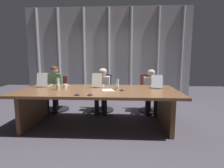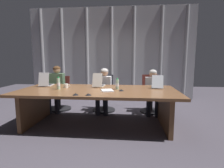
{
  "view_description": "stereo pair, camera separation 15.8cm",
  "coord_description": "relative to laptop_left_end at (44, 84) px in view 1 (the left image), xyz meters",
  "views": [
    {
      "loc": [
        0.49,
        -3.57,
        1.39
      ],
      "look_at": [
        0.28,
        0.14,
        0.85
      ],
      "focal_mm": 28.52,
      "sensor_mm": 36.0,
      "label": 1
    },
    {
      "loc": [
        0.64,
        -3.56,
        1.39
      ],
      "look_at": [
        0.28,
        0.14,
        0.85
      ],
      "focal_mm": 28.52,
      "sensor_mm": 36.0,
      "label": 2
    }
  ],
  "objects": [
    {
      "name": "person_center",
      "position": [
        2.53,
        0.54,
        -0.18
      ],
      "size": [
        0.41,
        0.56,
        1.11
      ],
      "rotation": [
        0.0,
        0.0,
        -1.64
      ],
      "color": "silver",
      "rests_on": "ground_plane"
    },
    {
      "name": "laptop_left_end",
      "position": [
        0.0,
        0.0,
        0.0
      ],
      "size": [
        0.26,
        0.42,
        0.32
      ],
      "rotation": [
        0.0,
        0.0,
        1.65
      ],
      "color": "#BCBCC1",
      "rests_on": "conference_table"
    },
    {
      "name": "office_chair_center",
      "position": [
        2.52,
        0.7,
        -0.46
      ],
      "size": [
        0.6,
        0.6,
        0.97
      ],
      "rotation": [
        0.0,
        0.0,
        -1.46
      ],
      "color": "#511E19",
      "rests_on": "ground_plane"
    },
    {
      "name": "spiral_notepad",
      "position": [
        1.5,
        -0.51,
        -0.05
      ],
      "size": [
        0.3,
        0.35,
        0.03
      ],
      "rotation": [
        0.0,
        0.0,
        0.29
      ],
      "color": "silver",
      "rests_on": "conference_table"
    },
    {
      "name": "conference_mic_left_side",
      "position": [
        1.01,
        -0.98,
        -0.04
      ],
      "size": [
        0.11,
        0.11,
        0.03
      ],
      "primitive_type": "cone",
      "color": "black",
      "rests_on": "conference_table"
    },
    {
      "name": "person_left_mid",
      "position": [
        1.28,
        0.54,
        -0.16
      ],
      "size": [
        0.38,
        0.56,
        1.14
      ],
      "rotation": [
        0.0,
        0.0,
        -1.62
      ],
      "color": "silver",
      "rests_on": "ground_plane"
    },
    {
      "name": "water_bottle_secondary",
      "position": [
        0.47,
        -0.42,
        0.06
      ],
      "size": [
        0.07,
        0.07,
        0.26
      ],
      "color": "#ADD1B2",
      "rests_on": "conference_table"
    },
    {
      "name": "conference_mic_right_side",
      "position": [
        1.78,
        -0.49,
        -0.04
      ],
      "size": [
        0.11,
        0.11,
        0.03
      ],
      "primitive_type": "cone",
      "color": "black",
      "rests_on": "conference_table"
    },
    {
      "name": "conference_mic_middle",
      "position": [
        1.23,
        -0.97,
        -0.04
      ],
      "size": [
        0.11,
        0.11,
        0.03
      ],
      "primitive_type": "cone",
      "color": "black",
      "rests_on": "conference_table"
    },
    {
      "name": "laptop_left_mid",
      "position": [
        1.24,
        0.02,
        -0.0
      ],
      "size": [
        0.25,
        0.42,
        0.32
      ],
      "rotation": [
        0.0,
        0.0,
        1.49
      ],
      "color": "beige",
      "rests_on": "conference_table"
    },
    {
      "name": "curtain_backdrop",
      "position": [
        1.29,
        2.16,
        0.73
      ],
      "size": [
        5.54,
        0.17,
        3.09
      ],
      "color": "#B2B2B7",
      "rests_on": "ground_plane"
    },
    {
      "name": "ground_plane",
      "position": [
        1.29,
        -0.39,
        -0.82
      ],
      "size": [
        11.09,
        11.09,
        0.0
      ],
      "primitive_type": "plane",
      "color": "#47424C"
    },
    {
      "name": "person_left_end",
      "position": [
        0.01,
        0.55,
        -0.14
      ],
      "size": [
        0.39,
        0.56,
        1.2
      ],
      "rotation": [
        0.0,
        0.0,
        -1.52
      ],
      "color": "#4C6B4C",
      "rests_on": "ground_plane"
    },
    {
      "name": "conference_table",
      "position": [
        1.29,
        -0.39,
        -0.22
      ],
      "size": [
        3.23,
        1.44,
        0.75
      ],
      "color": "brown",
      "rests_on": "ground_plane"
    },
    {
      "name": "office_chair_left_mid",
      "position": [
        1.27,
        0.7,
        -0.46
      ],
      "size": [
        0.6,
        0.6,
        0.96
      ],
      "rotation": [
        0.0,
        0.0,
        -1.64
      ],
      "color": "#2D2D38",
      "rests_on": "ground_plane"
    },
    {
      "name": "coffee_mug_near",
      "position": [
        0.56,
        -0.23,
        -0.02
      ],
      "size": [
        0.14,
        0.09,
        0.09
      ],
      "color": "white",
      "rests_on": "conference_table"
    },
    {
      "name": "office_chair_left_end",
      "position": [
        0.04,
        0.7,
        -0.48
      ],
      "size": [
        0.6,
        0.6,
        0.9
      ],
      "rotation": [
        0.0,
        0.0,
        -1.56
      ],
      "color": "#511E19",
      "rests_on": "ground_plane"
    },
    {
      "name": "water_bottle_primary",
      "position": [
        1.69,
        -0.31,
        0.04
      ],
      "size": [
        0.07,
        0.07,
        0.23
      ],
      "color": "#ADD1B2",
      "rests_on": "conference_table"
    },
    {
      "name": "laptop_center",
      "position": [
        2.55,
        0.01,
        -0.01
      ],
      "size": [
        0.29,
        0.48,
        0.28
      ],
      "rotation": [
        0.0,
        0.0,
        1.45
      ],
      "color": "#A8ADB7",
      "rests_on": "conference_table"
    }
  ]
}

